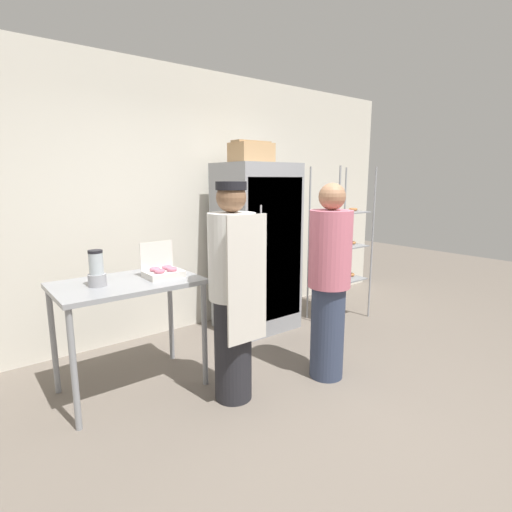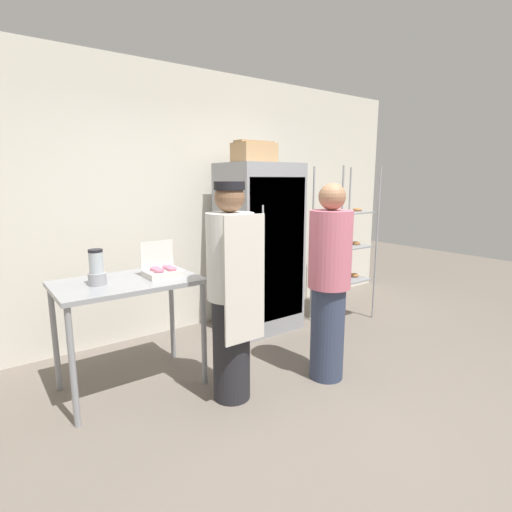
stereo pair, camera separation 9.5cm
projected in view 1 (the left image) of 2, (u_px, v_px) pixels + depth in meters
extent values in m
plane|color=#6B6056|center=(330.00, 405.00, 3.01)|extent=(14.00, 14.00, 0.00)
cube|color=silver|center=(185.00, 202.00, 4.44)|extent=(6.40, 0.12, 2.84)
cube|color=gray|center=(256.00, 248.00, 4.45)|extent=(0.79, 0.67, 1.85)
cube|color=gray|center=(275.00, 250.00, 4.19)|extent=(0.73, 0.02, 1.51)
cylinder|color=silver|center=(261.00, 250.00, 4.03)|extent=(0.02, 0.02, 0.91)
cylinder|color=#93969B|center=(337.00, 250.00, 4.40)|extent=(0.02, 0.02, 1.82)
cylinder|color=#93969B|center=(372.00, 244.00, 4.78)|extent=(0.02, 0.02, 1.82)
cylinder|color=#93969B|center=(309.00, 245.00, 4.74)|extent=(0.02, 0.02, 1.82)
cylinder|color=#93969B|center=(343.00, 240.00, 5.12)|extent=(0.02, 0.02, 1.82)
cube|color=gray|center=(339.00, 279.00, 4.84)|extent=(0.58, 0.40, 0.01)
torus|color=#AD6B38|center=(328.00, 279.00, 4.72)|extent=(0.11, 0.11, 0.04)
torus|color=#AD6B38|center=(350.00, 275.00, 4.96)|extent=(0.11, 0.11, 0.04)
cube|color=gray|center=(341.00, 246.00, 4.77)|extent=(0.58, 0.40, 0.01)
torus|color=#AD6B38|center=(329.00, 246.00, 4.64)|extent=(0.11, 0.11, 0.03)
torus|color=#AD6B38|center=(352.00, 243.00, 4.88)|extent=(0.11, 0.11, 0.03)
cube|color=gray|center=(342.00, 212.00, 4.69)|extent=(0.58, 0.40, 0.01)
torus|color=#AD6B38|center=(330.00, 211.00, 4.56)|extent=(0.10, 0.10, 0.03)
torus|color=#AD6B38|center=(353.00, 209.00, 4.81)|extent=(0.10, 0.10, 0.03)
cube|color=gray|center=(127.00, 283.00, 3.09)|extent=(1.08, 0.69, 0.04)
cylinder|color=gray|center=(74.00, 370.00, 2.64)|extent=(0.04, 0.04, 0.86)
cylinder|color=gray|center=(205.00, 335.00, 3.24)|extent=(0.04, 0.04, 0.86)
cylinder|color=gray|center=(53.00, 341.00, 3.11)|extent=(0.04, 0.04, 0.86)
cylinder|color=gray|center=(171.00, 315.00, 3.72)|extent=(0.04, 0.04, 0.86)
cube|color=silver|center=(164.00, 274.00, 3.21)|extent=(0.29, 0.23, 0.05)
cube|color=silver|center=(157.00, 255.00, 3.28)|extent=(0.28, 0.01, 0.23)
torus|color=#C66B84|center=(159.00, 271.00, 3.14)|extent=(0.08, 0.08, 0.03)
torus|color=#C66B84|center=(172.00, 269.00, 3.20)|extent=(0.08, 0.08, 0.03)
torus|color=#C66B84|center=(155.00, 269.00, 3.20)|extent=(0.08, 0.08, 0.03)
torus|color=#C66B84|center=(167.00, 267.00, 3.27)|extent=(0.08, 0.08, 0.03)
cylinder|color=#99999E|center=(97.00, 280.00, 2.94)|extent=(0.13, 0.13, 0.09)
cylinder|color=#B2BCC1|center=(96.00, 264.00, 2.92)|extent=(0.10, 0.10, 0.16)
cylinder|color=black|center=(95.00, 252.00, 2.90)|extent=(0.10, 0.10, 0.02)
cube|color=tan|center=(251.00, 153.00, 4.20)|extent=(0.42, 0.30, 0.20)
cube|color=#A58057|center=(251.00, 142.00, 4.18)|extent=(0.42, 0.16, 0.02)
cylinder|color=#232328|center=(233.00, 349.00, 3.05)|extent=(0.28, 0.28, 0.80)
cylinder|color=silver|center=(232.00, 256.00, 2.91)|extent=(0.35, 0.35, 0.64)
sphere|color=brown|center=(231.00, 197.00, 2.83)|extent=(0.22, 0.22, 0.22)
cube|color=beige|center=(247.00, 280.00, 2.79)|extent=(0.33, 0.02, 0.92)
cylinder|color=black|center=(231.00, 186.00, 2.81)|extent=(0.22, 0.22, 0.06)
cylinder|color=#333D56|center=(327.00, 332.00, 3.39)|extent=(0.28, 0.28, 0.80)
cylinder|color=#C6667A|center=(330.00, 249.00, 3.25)|extent=(0.35, 0.35, 0.63)
sphere|color=#9E7051|center=(332.00, 197.00, 3.17)|extent=(0.22, 0.22, 0.22)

